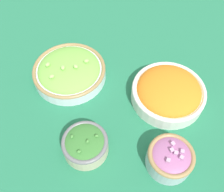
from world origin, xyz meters
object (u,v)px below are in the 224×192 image
bowl_carrots (168,92)px  bowl_red_onion (170,158)px  bowl_lettuce (69,71)px  bowl_broccoli (85,144)px

bowl_carrots → bowl_red_onion: (0.03, -0.20, 0.00)m
bowl_lettuce → bowl_broccoli: bearing=-60.3°
bowl_lettuce → bowl_red_onion: size_ratio=1.97×
bowl_broccoli → bowl_red_onion: size_ratio=1.03×
bowl_carrots → bowl_red_onion: 0.20m
bowl_broccoli → bowl_lettuce: 0.26m
bowl_carrots → bowl_lettuce: size_ratio=0.95×
bowl_broccoli → bowl_carrots: bearing=50.0°
bowl_carrots → bowl_red_onion: size_ratio=1.87×
bowl_broccoli → bowl_lettuce: (-0.13, 0.22, -0.00)m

